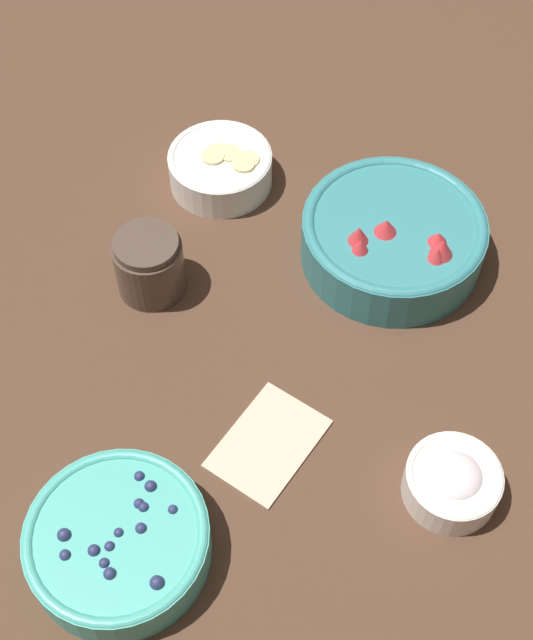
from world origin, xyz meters
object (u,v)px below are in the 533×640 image
(bowl_strawberries, at_px, (393,236))
(bowl_blueberries, at_px, (118,541))
(bowl_bananas, at_px, (221,166))
(jar_chocolate, at_px, (150,266))
(bowl_cream, at_px, (453,481))

(bowl_strawberries, bearing_deg, bowl_blueberries, -19.67)
(bowl_bananas, height_order, jar_chocolate, jar_chocolate)
(bowl_cream, relative_size, jar_chocolate, 1.20)
(bowl_cream, distance_m, jar_chocolate, 0.44)
(bowl_bananas, bearing_deg, bowl_blueberries, 8.95)
(bowl_strawberries, relative_size, jar_chocolate, 2.70)
(bowl_bananas, bearing_deg, bowl_strawberries, 77.58)
(bowl_blueberries, xyz_separation_m, bowl_bananas, (-0.53, -0.08, -0.00))
(bowl_strawberries, height_order, bowl_bananas, bowl_strawberries)
(bowl_cream, bearing_deg, bowl_strawberries, -155.08)
(bowl_bananas, xyz_separation_m, bowl_cream, (0.36, 0.39, -0.00))
(bowl_strawberries, bearing_deg, bowl_bananas, -102.42)
(bowl_bananas, bearing_deg, bowl_cream, 47.78)
(bowl_strawberries, xyz_separation_m, bowl_bananas, (-0.06, -0.25, -0.01))
(jar_chocolate, bearing_deg, bowl_bananas, 174.09)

